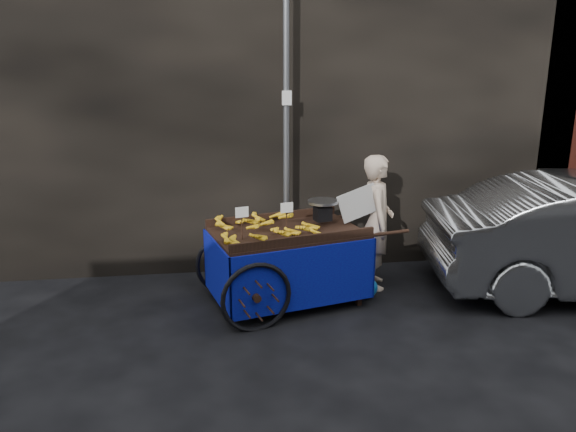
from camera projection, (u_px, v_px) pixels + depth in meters
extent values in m
plane|color=black|center=(276.00, 319.00, 6.43)|extent=(80.00, 80.00, 0.00)
cube|color=black|center=(185.00, 85.00, 8.10)|extent=(11.00, 2.00, 5.00)
cylinder|color=slate|center=(286.00, 130.00, 7.17)|extent=(0.08, 0.08, 4.00)
cube|color=white|center=(287.00, 98.00, 7.01)|extent=(0.12, 0.02, 0.18)
cube|color=black|center=(287.00, 234.00, 6.67)|extent=(1.94, 1.47, 0.06)
cube|color=black|center=(272.00, 217.00, 7.11)|extent=(1.69, 0.46, 0.11)
cube|color=black|center=(304.00, 240.00, 6.20)|extent=(1.69, 0.46, 0.11)
cube|color=black|center=(360.00, 271.00, 6.67)|extent=(0.07, 0.07, 0.87)
cube|color=black|center=(328.00, 249.00, 7.45)|extent=(0.07, 0.07, 0.87)
cylinder|color=black|center=(389.00, 233.00, 6.69)|extent=(0.54, 0.17, 0.04)
cylinder|color=black|center=(354.00, 215.00, 7.47)|extent=(0.54, 0.17, 0.04)
torus|color=black|center=(256.00, 298.00, 6.07)|extent=(0.80, 0.25, 0.81)
torus|color=black|center=(227.00, 263.00, 7.11)|extent=(0.80, 0.25, 0.81)
cylinder|color=black|center=(240.00, 279.00, 6.59)|extent=(0.35, 1.19, 0.05)
cube|color=#0A0788|center=(306.00, 279.00, 6.28)|extent=(1.73, 0.45, 0.74)
cube|color=#0A0788|center=(272.00, 249.00, 7.26)|extent=(1.73, 0.45, 0.74)
cube|color=#0A0788|center=(217.00, 273.00, 6.46)|extent=(0.29, 1.10, 0.74)
cube|color=#0A0788|center=(352.00, 254.00, 7.09)|extent=(0.29, 1.10, 0.74)
cube|color=black|center=(323.00, 214.00, 6.85)|extent=(0.23, 0.19, 0.17)
cylinder|color=silver|center=(323.00, 202.00, 6.80)|extent=(0.45, 0.45, 0.03)
cube|color=white|center=(242.00, 212.00, 6.26)|extent=(0.15, 0.05, 0.12)
cube|color=white|center=(287.00, 208.00, 6.45)|extent=(0.15, 0.05, 0.12)
imported|color=#BEA58D|center=(377.00, 222.00, 7.15)|extent=(0.52, 0.70, 1.73)
cube|color=beige|center=(359.00, 203.00, 6.88)|extent=(0.58, 0.09, 0.50)
ellipsoid|color=#1864B5|center=(366.00, 288.00, 6.95)|extent=(0.30, 0.24, 0.27)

